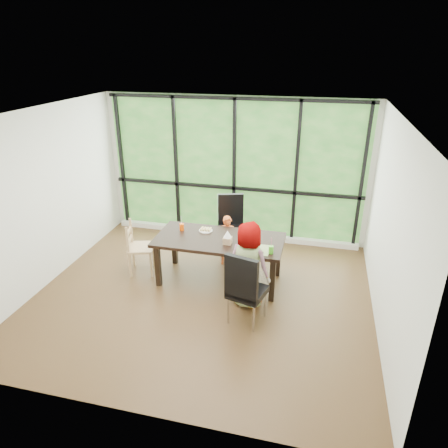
{
  "coord_description": "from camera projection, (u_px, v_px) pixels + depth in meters",
  "views": [
    {
      "loc": [
        1.56,
        -5.01,
        3.51
      ],
      "look_at": [
        0.24,
        0.39,
        1.05
      ],
      "focal_mm": 32.56,
      "sensor_mm": 36.0,
      "label": 1
    }
  ],
  "objects": [
    {
      "name": "window_sill",
      "position": [
        233.0,
        234.0,
        8.1
      ],
      "size": [
        4.8,
        0.12,
        0.1
      ],
      "primitive_type": "cube",
      "color": "silver",
      "rests_on": "ground"
    },
    {
      "name": "straw_white",
      "position": [
        181.0,
        221.0,
        6.53
      ],
      "size": [
        0.01,
        0.04,
        0.2
      ],
      "primitive_type": "cylinder",
      "rotation": [
        0.14,
        0.0,
        0.0
      ],
      "color": "white",
      "rests_on": "orange_cup"
    },
    {
      "name": "orange_cup",
      "position": [
        182.0,
        227.0,
        6.57
      ],
      "size": [
        0.07,
        0.07,
        0.11
      ],
      "primitive_type": "cylinder",
      "color": "#EE4D04",
      "rests_on": "dining_table"
    },
    {
      "name": "placemat",
      "position": [
        253.0,
        249.0,
        5.97
      ],
      "size": [
        0.48,
        0.35,
        0.01
      ],
      "primitive_type": "cube",
      "color": "tan",
      "rests_on": "dining_table"
    },
    {
      "name": "chair_interior_leather",
      "position": [
        247.0,
        287.0,
        5.43
      ],
      "size": [
        0.56,
        0.56,
        1.08
      ],
      "primitive_type": "cube",
      "rotation": [
        0.0,
        0.0,
        2.88
      ],
      "color": "black",
      "rests_on": "ground"
    },
    {
      "name": "dining_table",
      "position": [
        219.0,
        260.0,
        6.46
      ],
      "size": [
        1.99,
        0.96,
        0.75
      ],
      "primitive_type": "cube",
      "rotation": [
        0.0,
        0.0,
        -0.0
      ],
      "color": "black",
      "rests_on": "ground"
    },
    {
      "name": "foliage_backdrop",
      "position": [
        235.0,
        170.0,
        7.64
      ],
      "size": [
        4.8,
        0.02,
        2.65
      ],
      "primitive_type": "cube",
      "color": "#1F4C1C",
      "rests_on": "back_wall"
    },
    {
      "name": "chair_end_beech",
      "position": [
        141.0,
        248.0,
        6.68
      ],
      "size": [
        0.5,
        0.52,
        0.9
      ],
      "primitive_type": "cube",
      "rotation": [
        0.0,
        0.0,
        1.86
      ],
      "color": "tan",
      "rests_on": "ground"
    },
    {
      "name": "straw_pink",
      "position": [
        271.0,
        244.0,
        5.8
      ],
      "size": [
        0.01,
        0.04,
        0.2
      ],
      "primitive_type": "cylinder",
      "rotation": [
        0.14,
        0.0,
        0.0
      ],
      "color": "pink",
      "rests_on": "green_cup"
    },
    {
      "name": "child_toddler",
      "position": [
        228.0,
        241.0,
        6.93
      ],
      "size": [
        0.35,
        0.26,
        0.88
      ],
      "primitive_type": "imported",
      "rotation": [
        0.0,
        0.0,
        0.15
      ],
      "color": "#D25623",
      "rests_on": "ground"
    },
    {
      "name": "window_mullions",
      "position": [
        234.0,
        170.0,
        7.61
      ],
      "size": [
        4.8,
        0.06,
        2.65
      ],
      "primitive_type": null,
      "color": "black",
      "rests_on": "back_wall"
    },
    {
      "name": "child_older",
      "position": [
        250.0,
        265.0,
        5.75
      ],
      "size": [
        0.73,
        0.59,
        1.3
      ],
      "primitive_type": "imported",
      "rotation": [
        0.0,
        0.0,
        2.82
      ],
      "color": "slate",
      "rests_on": "ground"
    },
    {
      "name": "crepe_rolls_far",
      "position": [
        206.0,
        229.0,
        6.55
      ],
      "size": [
        0.2,
        0.12,
        0.04
      ],
      "primitive_type": null,
      "color": "tan",
      "rests_on": "plate_far"
    },
    {
      "name": "ground",
      "position": [
        203.0,
        295.0,
        6.21
      ],
      "size": [
        5.0,
        5.0,
        0.0
      ],
      "primitive_type": "plane",
      "color": "black",
      "rests_on": "ground"
    },
    {
      "name": "crepe_rolls_near",
      "position": [
        251.0,
        247.0,
        5.96
      ],
      "size": [
        0.05,
        0.12,
        0.04
      ],
      "primitive_type": null,
      "color": "tan",
      "rests_on": "plate_near"
    },
    {
      "name": "plate_far",
      "position": [
        206.0,
        231.0,
        6.56
      ],
      "size": [
        0.22,
        0.22,
        0.01
      ],
      "primitive_type": "cylinder",
      "color": "white",
      "rests_on": "dining_table"
    },
    {
      "name": "chair_window_leather",
      "position": [
        231.0,
        226.0,
        7.24
      ],
      "size": [
        0.58,
        0.58,
        1.08
      ],
      "primitive_type": "cube",
      "rotation": [
        0.0,
        0.0,
        0.31
      ],
      "color": "black",
      "rests_on": "ground"
    },
    {
      "name": "plate_near",
      "position": [
        251.0,
        249.0,
        5.97
      ],
      "size": [
        0.26,
        0.26,
        0.02
      ],
      "primitive_type": "cylinder",
      "color": "white",
      "rests_on": "dining_table"
    },
    {
      "name": "back_wall",
      "position": [
        235.0,
        169.0,
        7.66
      ],
      "size": [
        5.0,
        0.0,
        5.0
      ],
      "primitive_type": "plane",
      "rotation": [
        1.57,
        0.0,
        0.0
      ],
      "color": "silver",
      "rests_on": "ground"
    },
    {
      "name": "green_cup",
      "position": [
        271.0,
        250.0,
        5.84
      ],
      "size": [
        0.07,
        0.07,
        0.11
      ],
      "primitive_type": "cylinder",
      "color": "#4CBC26",
      "rests_on": "dining_table"
    },
    {
      "name": "tissue_box",
      "position": [
        228.0,
        240.0,
        6.12
      ],
      "size": [
        0.12,
        0.12,
        0.11
      ],
      "primitive_type": "cube",
      "color": "tan",
      "rests_on": "dining_table"
    },
    {
      "name": "tissue",
      "position": [
        228.0,
        234.0,
        6.08
      ],
      "size": [
        0.12,
        0.12,
        0.11
      ],
      "primitive_type": "cone",
      "color": "white",
      "rests_on": "tissue_box"
    }
  ]
}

